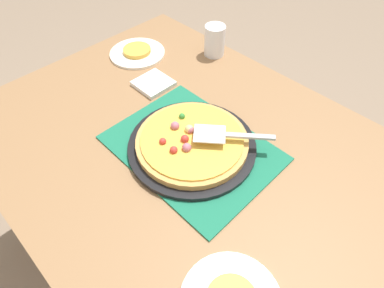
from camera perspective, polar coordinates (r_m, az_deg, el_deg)
name	(u,v)px	position (r m, az deg, el deg)	size (l,w,h in m)	color
ground_plane	(192,252)	(1.61, 0.00, -18.58)	(8.00, 8.00, 0.00)	#84705B
dining_table	(192,170)	(1.05, 0.00, -4.70)	(1.40, 1.00, 0.75)	olive
placemat	(192,148)	(0.96, 0.00, -0.67)	(0.48, 0.36, 0.01)	#196B4C
pizza_pan	(192,146)	(0.96, 0.00, -0.28)	(0.38, 0.38, 0.01)	black
pizza	(192,141)	(0.94, -0.07, 0.55)	(0.33, 0.33, 0.05)	tan
plate_far_right	(137,53)	(1.37, -9.63, 15.55)	(0.22, 0.22, 0.01)	white
served_slice_right	(137,50)	(1.36, -9.70, 16.01)	(0.11, 0.11, 0.02)	gold
cup_near	(215,41)	(1.33, 4.02, 17.77)	(0.08, 0.08, 0.12)	white
pizza_server	(226,135)	(0.92, 6.11, 1.62)	(0.20, 0.18, 0.01)	silver
napkin_stack	(153,83)	(1.19, -6.82, 10.57)	(0.12, 0.12, 0.02)	white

